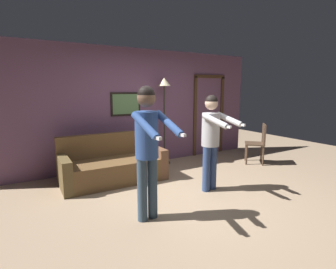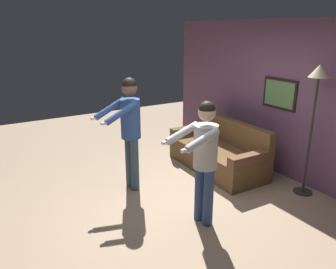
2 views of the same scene
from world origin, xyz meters
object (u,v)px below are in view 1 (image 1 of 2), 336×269
(couch, at_px, (113,166))
(torchiere_lamp, at_px, (164,95))
(dining_chair_distant, at_px, (259,141))
(person_standing_right, at_px, (211,134))
(person_standing_left, at_px, (148,140))

(couch, xyz_separation_m, torchiere_lamp, (1.43, 0.53, 1.30))
(couch, bearing_deg, dining_chair_distant, -10.08)
(person_standing_right, bearing_deg, torchiere_lamp, 85.21)
(torchiere_lamp, xyz_separation_m, dining_chair_distant, (1.89, -1.12, -1.05))
(couch, distance_m, dining_chair_distant, 3.38)
(person_standing_left, bearing_deg, dining_chair_distant, 17.90)
(person_standing_right, distance_m, dining_chair_distant, 2.21)
(person_standing_left, bearing_deg, couch, 86.78)
(couch, height_order, dining_chair_distant, dining_chair_distant)
(torchiere_lamp, bearing_deg, person_standing_left, -124.49)
(person_standing_left, distance_m, dining_chair_distant, 3.63)
(person_standing_left, xyz_separation_m, dining_chair_distant, (3.41, 1.10, -0.55))
(person_standing_left, relative_size, person_standing_right, 1.08)
(person_standing_right, bearing_deg, person_standing_left, -164.66)
(couch, distance_m, person_standing_left, 1.87)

